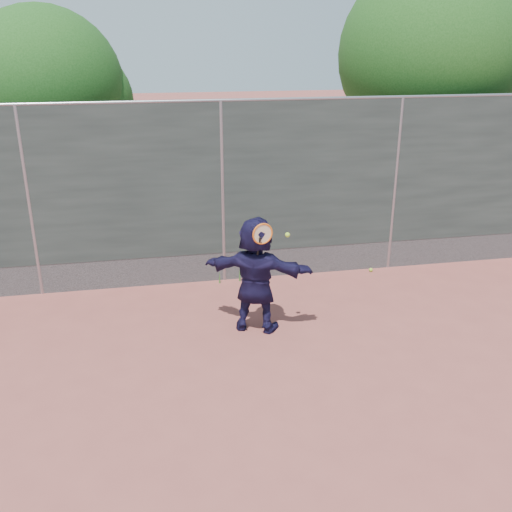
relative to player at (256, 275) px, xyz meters
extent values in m
plane|color=#9E4C42|center=(-0.20, -1.66, -0.83)|extent=(80.00, 80.00, 0.00)
imported|color=#191439|center=(0.00, 0.00, 0.00)|extent=(1.61, 1.08, 1.67)
sphere|color=#A8DB30|center=(2.42, 1.69, -0.80)|extent=(0.07, 0.07, 0.07)
cube|color=#38423D|center=(-0.20, 1.84, 0.92)|extent=(20.00, 0.04, 2.50)
cube|color=slate|center=(-0.20, 1.84, -0.58)|extent=(20.00, 0.03, 0.50)
cylinder|color=gray|center=(-0.20, 1.84, 2.17)|extent=(20.00, 0.05, 0.05)
cylinder|color=gray|center=(-3.20, 1.84, 0.67)|extent=(0.06, 0.06, 3.00)
cylinder|color=gray|center=(-0.20, 1.84, 0.67)|extent=(0.06, 0.06, 3.00)
cylinder|color=gray|center=(2.80, 1.84, 0.67)|extent=(0.06, 0.06, 3.00)
torus|color=orange|center=(0.05, -0.20, 0.66)|extent=(0.29, 0.10, 0.29)
cylinder|color=beige|center=(0.05, -0.20, 0.66)|extent=(0.24, 0.07, 0.25)
cylinder|color=black|center=(0.00, -0.18, 0.46)|extent=(0.06, 0.13, 0.33)
sphere|color=#A8DB30|center=(0.40, -0.15, 0.61)|extent=(0.07, 0.07, 0.07)
cylinder|color=#382314|center=(4.30, 4.04, 0.47)|extent=(0.28, 0.28, 2.60)
sphere|color=#23561C|center=(4.30, 4.04, 2.76)|extent=(3.60, 3.60, 3.60)
sphere|color=#23561C|center=(5.02, 4.24, 2.40)|extent=(2.52, 2.52, 2.52)
cylinder|color=#382314|center=(-3.20, 4.84, 0.27)|extent=(0.28, 0.28, 2.20)
sphere|color=#23561C|center=(-3.20, 4.84, 2.19)|extent=(3.00, 3.00, 3.00)
sphere|color=#23561C|center=(-2.60, 5.04, 1.89)|extent=(2.10, 2.10, 2.10)
cone|color=#387226|center=(0.05, 1.72, -0.70)|extent=(0.03, 0.03, 0.26)
cone|color=#387226|center=(0.35, 1.74, -0.68)|extent=(0.03, 0.03, 0.30)
cone|color=#387226|center=(-0.30, 1.70, -0.72)|extent=(0.03, 0.03, 0.22)
camera|label=1|loc=(-1.39, -7.14, 3.06)|focal=40.00mm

